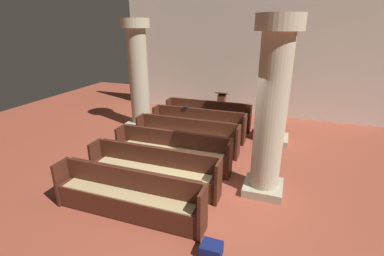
% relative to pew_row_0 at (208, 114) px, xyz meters
% --- Properties ---
extents(ground_plane, '(19.20, 19.20, 0.00)m').
position_rel_pew_row_0_xyz_m(ground_plane, '(0.92, -3.98, -0.48)').
color(ground_plane, '#9E4733').
extents(back_wall, '(10.00, 0.16, 4.50)m').
position_rel_pew_row_0_xyz_m(back_wall, '(0.92, 2.10, 1.77)').
color(back_wall, silver).
rests_on(back_wall, ground).
extents(pew_row_0, '(3.00, 0.47, 0.91)m').
position_rel_pew_row_0_xyz_m(pew_row_0, '(0.00, 0.00, 0.00)').
color(pew_row_0, '#4C2316').
rests_on(pew_row_0, ground).
extents(pew_row_1, '(3.00, 0.46, 0.91)m').
position_rel_pew_row_0_xyz_m(pew_row_1, '(0.00, -1.05, 0.00)').
color(pew_row_1, '#4C2316').
rests_on(pew_row_1, ground).
extents(pew_row_2, '(3.00, 0.46, 0.91)m').
position_rel_pew_row_0_xyz_m(pew_row_2, '(0.00, -2.10, 0.00)').
color(pew_row_2, '#4C2316').
rests_on(pew_row_2, ground).
extents(pew_row_3, '(3.00, 0.47, 0.91)m').
position_rel_pew_row_0_xyz_m(pew_row_3, '(0.00, -3.15, 0.00)').
color(pew_row_3, '#4C2316').
rests_on(pew_row_3, ground).
extents(pew_row_4, '(3.00, 0.46, 0.91)m').
position_rel_pew_row_0_xyz_m(pew_row_4, '(0.00, -4.19, 0.00)').
color(pew_row_4, '#4C2316').
rests_on(pew_row_4, ground).
extents(pew_row_5, '(3.00, 0.47, 0.91)m').
position_rel_pew_row_0_xyz_m(pew_row_5, '(0.00, -5.24, 0.00)').
color(pew_row_5, '#4C2316').
rests_on(pew_row_5, ground).
extents(pillar_aisle_side, '(0.93, 0.93, 3.62)m').
position_rel_pew_row_0_xyz_m(pillar_aisle_side, '(2.31, -0.60, 1.40)').
color(pillar_aisle_side, tan).
rests_on(pillar_aisle_side, ground).
extents(pillar_far_side, '(0.93, 0.93, 3.62)m').
position_rel_pew_row_0_xyz_m(pillar_far_side, '(-2.26, -0.70, 1.40)').
color(pillar_far_side, tan).
rests_on(pillar_far_side, ground).
extents(pillar_aisle_rear, '(0.88, 0.88, 3.62)m').
position_rel_pew_row_0_xyz_m(pillar_aisle_rear, '(2.31, -3.53, 1.40)').
color(pillar_aisle_rear, tan).
rests_on(pillar_aisle_rear, ground).
extents(lectern, '(0.48, 0.45, 1.08)m').
position_rel_pew_row_0_xyz_m(lectern, '(0.25, 1.00, -0.03)').
color(lectern, brown).
rests_on(lectern, ground).
extents(hymn_book, '(0.16, 0.21, 0.03)m').
position_rel_pew_row_0_xyz_m(hymn_book, '(-0.49, -0.86, 0.43)').
color(hymn_book, black).
rests_on(hymn_book, pew_row_1).
extents(kneeler_box_red, '(0.42, 0.26, 0.26)m').
position_rel_pew_row_0_xyz_m(kneeler_box_red, '(1.84, -0.52, -0.35)').
color(kneeler_box_red, maroon).
rests_on(kneeler_box_red, ground).
extents(kneeler_box_navy, '(0.33, 0.27, 0.23)m').
position_rel_pew_row_0_xyz_m(kneeler_box_navy, '(1.75, -5.67, -0.37)').
color(kneeler_box_navy, navy).
rests_on(kneeler_box_navy, ground).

